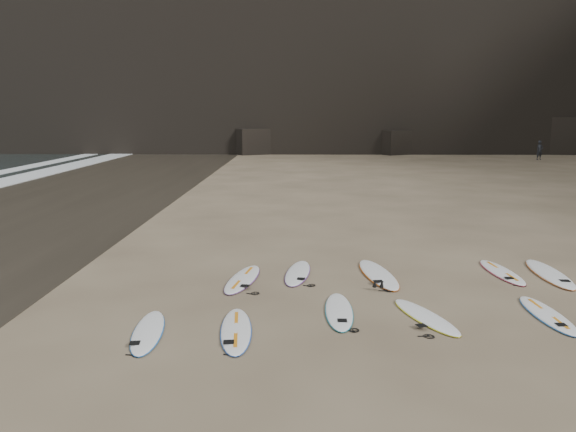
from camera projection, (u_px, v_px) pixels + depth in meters
The scene contains 12 objects.
ground at pixel (365, 317), 11.24m from camera, with size 240.00×240.00×0.00m, color #897559.
surfboard_0 at pixel (148, 331), 10.40m from camera, with size 0.53×2.20×0.08m, color white.
surfboard_1 at pixel (236, 330), 10.46m from camera, with size 0.56×2.32×0.08m, color white.
surfboard_2 at pixel (339, 311), 11.48m from camera, with size 0.54×2.27×0.08m, color white.
surfboard_3 at pixel (426, 316), 11.16m from camera, with size 0.53×2.20×0.08m, color white.
surfboard_4 at pixel (547, 314), 11.26m from camera, with size 0.55×2.28×0.08m, color white.
surfboard_5 at pixel (243, 279), 13.67m from camera, with size 0.59×2.45×0.09m, color white.
surfboard_6 at pixel (298, 273), 14.20m from camera, with size 0.56×2.32×0.08m, color white.
surfboard_7 at pixel (378, 274), 14.06m from camera, with size 0.65×2.72×0.10m, color white.
surfboard_8 at pixel (502, 272), 14.26m from camera, with size 0.56×2.34×0.08m, color white.
surfboard_9 at pixel (549, 273), 14.11m from camera, with size 0.65×2.70×0.10m, color white.
person_a at pixel (540, 150), 48.29m from camera, with size 0.60×0.39×1.65m, color black.
Camera 1 is at (-1.38, -10.71, 4.03)m, focal length 35.00 mm.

